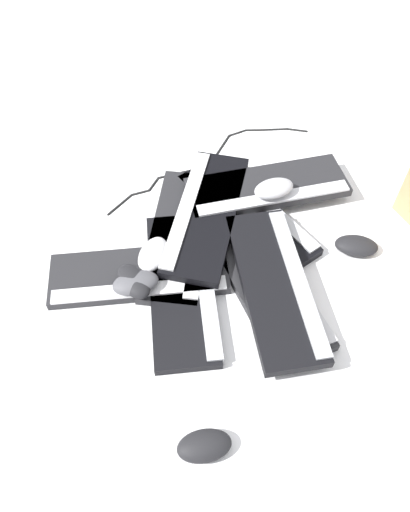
# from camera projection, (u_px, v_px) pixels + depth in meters

# --- Properties ---
(ground_plane) EXTENTS (3.20, 3.20, 0.00)m
(ground_plane) POSITION_uv_depth(u_px,v_px,m) (198.00, 237.00, 1.32)
(ground_plane) COLOR white
(keyboard_0) EXTENTS (0.46, 0.29, 0.03)m
(keyboard_0) POSITION_uv_depth(u_px,v_px,m) (184.00, 286.00, 1.22)
(keyboard_0) COLOR black
(keyboard_0) RESTS_ON ground
(keyboard_1) EXTENTS (0.44, 0.38, 0.03)m
(keyboard_1) POSITION_uv_depth(u_px,v_px,m) (266.00, 283.00, 1.22)
(keyboard_1) COLOR #232326
(keyboard_1) RESTS_ON ground
(keyboard_2) EXTENTS (0.40, 0.43, 0.03)m
(keyboard_2) POSITION_uv_depth(u_px,v_px,m) (247.00, 213.00, 1.36)
(keyboard_2) COLOR black
(keyboard_2) RESTS_ON ground
(keyboard_3) EXTENTS (0.45, 0.20, 0.03)m
(keyboard_3) POSITION_uv_depth(u_px,v_px,m) (181.00, 234.00, 1.31)
(keyboard_3) COLOR #232326
(keyboard_3) RESTS_ON ground
(keyboard_4) EXTENTS (0.29, 0.46, 0.03)m
(keyboard_4) POSITION_uv_depth(u_px,v_px,m) (139.00, 275.00, 1.24)
(keyboard_4) COLOR #232326
(keyboard_4) RESTS_ON ground
(keyboard_5) EXTENTS (0.44, 0.16, 0.03)m
(keyboard_5) POSITION_uv_depth(u_px,v_px,m) (206.00, 213.00, 1.32)
(keyboard_5) COLOR black
(keyboard_5) RESTS_ON keyboard_3
(keyboard_6) EXTENTS (0.46, 0.31, 0.03)m
(keyboard_6) POSITION_uv_depth(u_px,v_px,m) (275.00, 284.00, 1.18)
(keyboard_6) COLOR black
(keyboard_6) RESTS_ON keyboard_1
(keyboard_7) EXTENTS (0.33, 0.46, 0.03)m
(keyboard_7) POSITION_uv_depth(u_px,v_px,m) (267.00, 188.00, 1.37)
(keyboard_7) COLOR #232326
(keyboard_7) RESTS_ON keyboard_2
(mouse_0) EXTENTS (0.12, 0.13, 0.04)m
(mouse_0) POSITION_uv_depth(u_px,v_px,m) (274.00, 189.00, 1.32)
(mouse_0) COLOR #B7B7BC
(mouse_0) RESTS_ON keyboard_7
(mouse_1) EXTENTS (0.11, 0.13, 0.04)m
(mouse_1) POSITION_uv_depth(u_px,v_px,m) (204.00, 446.00, 0.98)
(mouse_1) COLOR black
(mouse_1) RESTS_ON ground
(mouse_2) EXTENTS (0.11, 0.13, 0.04)m
(mouse_2) POSITION_uv_depth(u_px,v_px,m) (136.00, 283.00, 1.18)
(mouse_2) COLOR #4C4C51
(mouse_2) RESTS_ON keyboard_4
(mouse_3) EXTENTS (0.08, 0.12, 0.04)m
(mouse_3) POSITION_uv_depth(u_px,v_px,m) (356.00, 246.00, 1.28)
(mouse_3) COLOR black
(mouse_3) RESTS_ON ground
(mouse_4) EXTENTS (0.12, 0.07, 0.04)m
(mouse_4) POSITION_uv_depth(u_px,v_px,m) (153.00, 254.00, 1.23)
(mouse_4) COLOR silver
(mouse_4) RESTS_ON keyboard_4
(mouse_5) EXTENTS (0.12, 0.13, 0.04)m
(mouse_5) POSITION_uv_depth(u_px,v_px,m) (134.00, 281.00, 1.18)
(mouse_5) COLOR black
(mouse_5) RESTS_ON keyboard_4
(cable_0) EXTENTS (0.49, 0.50, 0.01)m
(cable_0) POSITION_uv_depth(u_px,v_px,m) (208.00, 158.00, 1.50)
(cable_0) COLOR black
(cable_0) RESTS_ON ground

